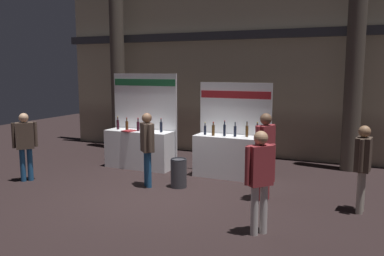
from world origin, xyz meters
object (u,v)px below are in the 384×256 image
exhibitor_booth_1 (231,153)px  visitor_5 (260,174)px  exhibitor_booth_0 (140,145)px  visitor_4 (147,143)px  visitor_1 (363,162)px  visitor_2 (265,149)px  trash_bin (179,173)px  visitor_3 (25,141)px

exhibitor_booth_1 → visitor_5: 3.50m
exhibitor_booth_0 → visitor_4: exhibitor_booth_0 is taller
visitor_1 → visitor_2: bearing=97.7°
visitor_5 → trash_bin: bearing=-86.9°
trash_bin → visitor_1: (3.78, -0.10, 0.64)m
visitor_5 → visitor_1: bearing=-178.8°
exhibitor_booth_0 → visitor_1: 5.70m
exhibitor_booth_1 → visitor_2: (1.18, -1.41, 0.45)m
exhibitor_booth_0 → visitor_1: bearing=-13.6°
visitor_4 → visitor_5: 3.36m
visitor_3 → visitor_5: visitor_5 is taller
exhibitor_booth_1 → visitor_2: bearing=-50.0°
exhibitor_booth_1 → trash_bin: (-0.79, -1.31, -0.28)m
exhibitor_booth_1 → visitor_4: size_ratio=1.38×
visitor_2 → visitor_4: 2.63m
visitor_1 → trash_bin: bearing=96.3°
trash_bin → visitor_3: visitor_3 is taller
exhibitor_booth_1 → visitor_4: (-1.45, -1.55, 0.39)m
exhibitor_booth_0 → visitor_2: bearing=-19.8°
visitor_2 → visitor_4: (-2.63, -0.15, -0.06)m
exhibitor_booth_1 → visitor_5: bearing=-64.3°
exhibitor_booth_0 → trash_bin: 2.17m
visitor_1 → visitor_3: bearing=104.7°
visitor_3 → visitor_5: 5.89m
visitor_2 → exhibitor_booth_1: bearing=64.4°
visitor_2 → visitor_5: bearing=-144.6°
exhibitor_booth_0 → trash_bin: size_ratio=3.85×
visitor_3 → visitor_4: 2.97m
exhibitor_booth_0 → visitor_3: (-1.78, -2.24, 0.34)m
visitor_4 → exhibitor_booth_0: bearing=170.2°
exhibitor_booth_1 → visitor_4: 2.16m
trash_bin → visitor_2: visitor_2 is taller
exhibitor_booth_0 → visitor_5: size_ratio=1.50×
exhibitor_booth_1 → visitor_3: 4.91m
exhibitor_booth_0 → exhibitor_booth_1: 2.54m
visitor_2 → visitor_5: (0.33, -1.73, -0.06)m
exhibitor_booth_1 → visitor_2: size_ratio=1.30×
visitor_5 → exhibitor_booth_1: bearing=-112.7°
trash_bin → exhibitor_booth_0: bearing=144.6°
visitor_4 → visitor_5: (2.96, -1.59, 0.00)m
exhibitor_booth_1 → exhibitor_booth_0: bearing=-178.6°
visitor_2 → visitor_5: visitor_2 is taller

